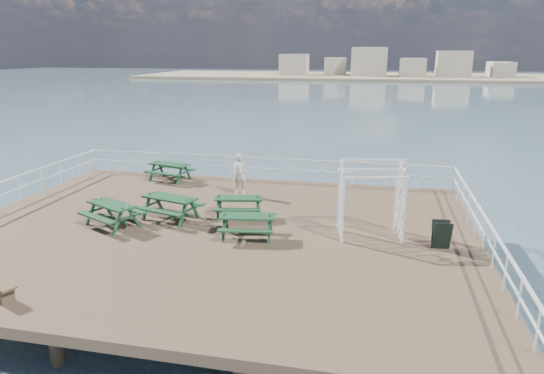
{
  "coord_description": "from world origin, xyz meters",
  "views": [
    {
      "loc": [
        5.42,
        -15.12,
        6.04
      ],
      "look_at": [
        1.7,
        1.88,
        1.1
      ],
      "focal_mm": 32.0,
      "sensor_mm": 36.0,
      "label": 1
    }
  ],
  "objects_px": {
    "picnic_table_b": "(170,168)",
    "person": "(240,174)",
    "picnic_table_d": "(112,209)",
    "picnic_table_a": "(170,203)",
    "picnic_table_e": "(247,221)",
    "picnic_table_c": "(238,202)",
    "trellis_arbor": "(371,203)"
  },
  "relations": [
    {
      "from": "picnic_table_b",
      "to": "trellis_arbor",
      "type": "relative_size",
      "value": 0.84
    },
    {
      "from": "picnic_table_a",
      "to": "trellis_arbor",
      "type": "relative_size",
      "value": 0.9
    },
    {
      "from": "person",
      "to": "picnic_table_b",
      "type": "bearing_deg",
      "value": 144.02
    },
    {
      "from": "person",
      "to": "picnic_table_d",
      "type": "bearing_deg",
      "value": -140.12
    },
    {
      "from": "picnic_table_a",
      "to": "picnic_table_d",
      "type": "bearing_deg",
      "value": -132.74
    },
    {
      "from": "picnic_table_c",
      "to": "trellis_arbor",
      "type": "relative_size",
      "value": 0.75
    },
    {
      "from": "picnic_table_b",
      "to": "person",
      "type": "relative_size",
      "value": 1.26
    },
    {
      "from": "picnic_table_b",
      "to": "picnic_table_c",
      "type": "xyz_separation_m",
      "value": [
        4.67,
        -4.33,
        -0.05
      ]
    },
    {
      "from": "picnic_table_b",
      "to": "picnic_table_d",
      "type": "relative_size",
      "value": 0.92
    },
    {
      "from": "picnic_table_b",
      "to": "picnic_table_c",
      "type": "bearing_deg",
      "value": -29.27
    },
    {
      "from": "picnic_table_a",
      "to": "picnic_table_d",
      "type": "height_order",
      "value": "picnic_table_a"
    },
    {
      "from": "picnic_table_c",
      "to": "picnic_table_b",
      "type": "bearing_deg",
      "value": 126.11
    },
    {
      "from": "picnic_table_b",
      "to": "picnic_table_d",
      "type": "height_order",
      "value": "picnic_table_d"
    },
    {
      "from": "picnic_table_b",
      "to": "person",
      "type": "xyz_separation_m",
      "value": [
        3.94,
        -1.54,
        0.29
      ]
    },
    {
      "from": "picnic_table_e",
      "to": "picnic_table_b",
      "type": "bearing_deg",
      "value": 122.81
    },
    {
      "from": "picnic_table_c",
      "to": "trellis_arbor",
      "type": "height_order",
      "value": "trellis_arbor"
    },
    {
      "from": "picnic_table_b",
      "to": "picnic_table_e",
      "type": "height_order",
      "value": "picnic_table_b"
    },
    {
      "from": "picnic_table_b",
      "to": "person",
      "type": "height_order",
      "value": "person"
    },
    {
      "from": "picnic_table_b",
      "to": "trellis_arbor",
      "type": "xyz_separation_m",
      "value": [
        9.51,
        -5.35,
        0.58
      ]
    },
    {
      "from": "trellis_arbor",
      "to": "picnic_table_c",
      "type": "bearing_deg",
      "value": 156.46
    },
    {
      "from": "picnic_table_e",
      "to": "trellis_arbor",
      "type": "relative_size",
      "value": 0.75
    },
    {
      "from": "picnic_table_a",
      "to": "picnic_table_d",
      "type": "relative_size",
      "value": 0.98
    },
    {
      "from": "picnic_table_c",
      "to": "picnic_table_d",
      "type": "xyz_separation_m",
      "value": [
        -4.1,
        -1.94,
        0.06
      ]
    },
    {
      "from": "picnic_table_c",
      "to": "person",
      "type": "height_order",
      "value": "person"
    },
    {
      "from": "picnic_table_a",
      "to": "picnic_table_d",
      "type": "distance_m",
      "value": 2.05
    },
    {
      "from": "picnic_table_e",
      "to": "trellis_arbor",
      "type": "height_order",
      "value": "trellis_arbor"
    },
    {
      "from": "picnic_table_d",
      "to": "person",
      "type": "height_order",
      "value": "person"
    },
    {
      "from": "picnic_table_a",
      "to": "picnic_table_e",
      "type": "height_order",
      "value": "picnic_table_a"
    },
    {
      "from": "trellis_arbor",
      "to": "person",
      "type": "xyz_separation_m",
      "value": [
        -5.57,
        3.81,
        -0.29
      ]
    },
    {
      "from": "picnic_table_c",
      "to": "person",
      "type": "relative_size",
      "value": 1.12
    },
    {
      "from": "picnic_table_d",
      "to": "trellis_arbor",
      "type": "bearing_deg",
      "value": 31.74
    },
    {
      "from": "picnic_table_d",
      "to": "person",
      "type": "distance_m",
      "value": 5.81
    }
  ]
}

